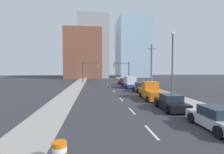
{
  "coord_description": "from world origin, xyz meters",
  "views": [
    {
      "loc": [
        -3.45,
        -1.66,
        3.79
      ],
      "look_at": [
        0.11,
        30.82,
        2.2
      ],
      "focal_mm": 28.0,
      "sensor_mm": 36.0,
      "label": 1
    }
  ],
  "objects_px": {
    "utility_pole_right_mid": "(152,66)",
    "box_truck_blue": "(130,82)",
    "sedan_brown": "(141,88)",
    "sedan_maroon": "(124,82)",
    "traffic_barrel": "(60,154)",
    "traffic_signal_left": "(88,69)",
    "sedan_black": "(171,103)",
    "sedan_silver": "(217,119)",
    "street_lamp": "(172,60)",
    "pickup_truck_orange": "(152,92)",
    "traffic_signal_right": "(124,69)"
  },
  "relations": [
    {
      "from": "utility_pole_right_mid",
      "to": "traffic_signal_left",
      "type": "bearing_deg",
      "value": 126.48
    },
    {
      "from": "pickup_truck_orange",
      "to": "traffic_signal_right",
      "type": "bearing_deg",
      "value": 89.9
    },
    {
      "from": "box_truck_blue",
      "to": "utility_pole_right_mid",
      "type": "bearing_deg",
      "value": -40.86
    },
    {
      "from": "traffic_signal_left",
      "to": "box_truck_blue",
      "type": "bearing_deg",
      "value": -57.14
    },
    {
      "from": "utility_pole_right_mid",
      "to": "box_truck_blue",
      "type": "relative_size",
      "value": 1.37
    },
    {
      "from": "sedan_maroon",
      "to": "traffic_barrel",
      "type": "bearing_deg",
      "value": -106.47
    },
    {
      "from": "traffic_signal_right",
      "to": "sedan_black",
      "type": "height_order",
      "value": "traffic_signal_right"
    },
    {
      "from": "street_lamp",
      "to": "utility_pole_right_mid",
      "type": "bearing_deg",
      "value": 87.59
    },
    {
      "from": "traffic_barrel",
      "to": "sedan_maroon",
      "type": "xyz_separation_m",
      "value": [
        8.62,
        34.22,
        0.19
      ]
    },
    {
      "from": "traffic_signal_left",
      "to": "traffic_barrel",
      "type": "relative_size",
      "value": 5.93
    },
    {
      "from": "box_truck_blue",
      "to": "sedan_brown",
      "type": "bearing_deg",
      "value": -85.29
    },
    {
      "from": "street_lamp",
      "to": "sedan_silver",
      "type": "bearing_deg",
      "value": -102.27
    },
    {
      "from": "traffic_signal_left",
      "to": "traffic_barrel",
      "type": "height_order",
      "value": "traffic_signal_left"
    },
    {
      "from": "pickup_truck_orange",
      "to": "sedan_maroon",
      "type": "relative_size",
      "value": 1.32
    },
    {
      "from": "utility_pole_right_mid",
      "to": "box_truck_blue",
      "type": "bearing_deg",
      "value": 139.29
    },
    {
      "from": "sedan_brown",
      "to": "sedan_maroon",
      "type": "bearing_deg",
      "value": 92.04
    },
    {
      "from": "street_lamp",
      "to": "pickup_truck_orange",
      "type": "height_order",
      "value": "street_lamp"
    },
    {
      "from": "street_lamp",
      "to": "sedan_silver",
      "type": "xyz_separation_m",
      "value": [
        -2.54,
        -11.67,
        -4.27
      ]
    },
    {
      "from": "traffic_signal_left",
      "to": "box_truck_blue",
      "type": "distance_m",
      "value": 15.98
    },
    {
      "from": "traffic_barrel",
      "to": "sedan_brown",
      "type": "height_order",
      "value": "sedan_brown"
    },
    {
      "from": "sedan_silver",
      "to": "sedan_black",
      "type": "bearing_deg",
      "value": 97.81
    },
    {
      "from": "street_lamp",
      "to": "sedan_black",
      "type": "bearing_deg",
      "value": -115.79
    },
    {
      "from": "traffic_barrel",
      "to": "sedan_black",
      "type": "relative_size",
      "value": 0.22
    },
    {
      "from": "sedan_brown",
      "to": "sedan_maroon",
      "type": "relative_size",
      "value": 1.06
    },
    {
      "from": "street_lamp",
      "to": "sedan_maroon",
      "type": "distance_m",
      "value": 20.09
    },
    {
      "from": "box_truck_blue",
      "to": "sedan_maroon",
      "type": "height_order",
      "value": "box_truck_blue"
    },
    {
      "from": "traffic_barrel",
      "to": "box_truck_blue",
      "type": "distance_m",
      "value": 28.21
    },
    {
      "from": "traffic_signal_left",
      "to": "traffic_signal_right",
      "type": "height_order",
      "value": "same"
    },
    {
      "from": "box_truck_blue",
      "to": "sedan_silver",
      "type": "bearing_deg",
      "value": -88.98
    },
    {
      "from": "traffic_signal_left",
      "to": "sedan_black",
      "type": "distance_m",
      "value": 33.02
    },
    {
      "from": "sedan_silver",
      "to": "sedan_brown",
      "type": "distance_m",
      "value": 17.49
    },
    {
      "from": "utility_pole_right_mid",
      "to": "traffic_barrel",
      "type": "relative_size",
      "value": 8.6
    },
    {
      "from": "traffic_signal_right",
      "to": "sedan_brown",
      "type": "distance_m",
      "value": 19.75
    },
    {
      "from": "box_truck_blue",
      "to": "pickup_truck_orange",
      "type": "bearing_deg",
      "value": -89.87
    },
    {
      "from": "traffic_signal_left",
      "to": "sedan_black",
      "type": "bearing_deg",
      "value": -75.09
    },
    {
      "from": "traffic_signal_right",
      "to": "pickup_truck_orange",
      "type": "xyz_separation_m",
      "value": [
        -1.19,
        -25.98,
        -2.83
      ]
    },
    {
      "from": "utility_pole_right_mid",
      "to": "sedan_silver",
      "type": "distance_m",
      "value": 21.34
    },
    {
      "from": "traffic_signal_left",
      "to": "street_lamp",
      "type": "bearing_deg",
      "value": -65.44
    },
    {
      "from": "traffic_signal_right",
      "to": "box_truck_blue",
      "type": "xyz_separation_m",
      "value": [
        -1.25,
        -13.24,
        -2.63
      ]
    },
    {
      "from": "street_lamp",
      "to": "sedan_black",
      "type": "distance_m",
      "value": 8.33
    },
    {
      "from": "traffic_signal_left",
      "to": "sedan_black",
      "type": "relative_size",
      "value": 1.3
    },
    {
      "from": "sedan_silver",
      "to": "sedan_black",
      "type": "height_order",
      "value": "sedan_black"
    },
    {
      "from": "traffic_barrel",
      "to": "sedan_maroon",
      "type": "height_order",
      "value": "sedan_maroon"
    },
    {
      "from": "sedan_brown",
      "to": "sedan_maroon",
      "type": "distance_m",
      "value": 13.6
    },
    {
      "from": "pickup_truck_orange",
      "to": "sedan_brown",
      "type": "bearing_deg",
      "value": 88.35
    },
    {
      "from": "traffic_signal_right",
      "to": "sedan_black",
      "type": "relative_size",
      "value": 1.3
    },
    {
      "from": "sedan_black",
      "to": "box_truck_blue",
      "type": "relative_size",
      "value": 0.73
    },
    {
      "from": "traffic_signal_right",
      "to": "sedan_brown",
      "type": "bearing_deg",
      "value": -92.11
    },
    {
      "from": "sedan_silver",
      "to": "sedan_brown",
      "type": "xyz_separation_m",
      "value": [
        0.05,
        17.49,
        0.05
      ]
    },
    {
      "from": "sedan_brown",
      "to": "traffic_barrel",
      "type": "bearing_deg",
      "value": -113.46
    }
  ]
}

